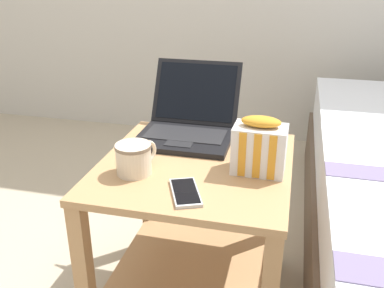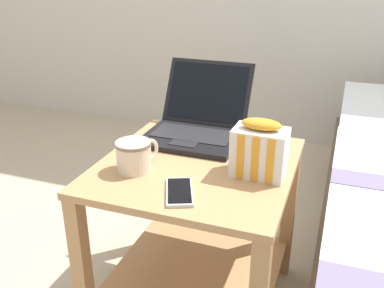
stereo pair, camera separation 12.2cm
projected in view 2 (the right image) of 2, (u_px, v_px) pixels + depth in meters
The scene contains 5 objects.
bedside_table at pixel (197, 217), 1.37m from camera, with size 0.57×0.60×0.55m.
laptop at pixel (197, 122), 1.48m from camera, with size 0.32×0.36×0.23m.
mug_front_left at pixel (135, 154), 1.23m from camera, with size 0.10×0.14×0.09m.
snack_bag at pixel (260, 150), 1.19m from camera, with size 0.15×0.11×0.17m.
cell_phone at pixel (179, 192), 1.12m from camera, with size 0.12×0.16×0.01m.
Camera 2 is at (0.39, -1.10, 1.11)m, focal length 40.00 mm.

